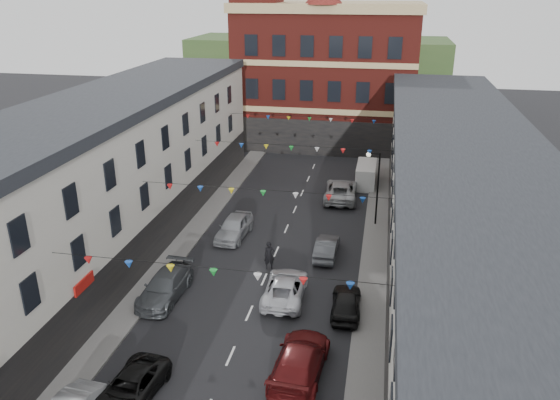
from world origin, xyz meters
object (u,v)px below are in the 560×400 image
Objects in this scene: car_left_d at (165,286)px; car_left_e at (234,227)px; car_right_e at (327,247)px; moving_car at (285,287)px; street_lamp at (375,179)px; car_left_c at (131,388)px; pedestrian at (269,255)px; car_right_c at (300,361)px; car_right_f at (341,190)px; white_van at (366,175)px; car_right_d at (346,302)px.

car_left_e reaches higher than car_left_d.
moving_car reaches higher than car_right_e.
moving_car is (-4.82, -11.93, -3.19)m from street_lamp.
pedestrian is (3.63, 13.39, 0.33)m from car_left_c.
car_right_e is 4.37m from pedestrian.
pedestrian reaches higher than car_left_e.
street_lamp is 24.36m from car_left_c.
pedestrian is at bearing -65.22° from moving_car.
car_right_f reaches higher than car_right_c.
moving_car is at bearing 12.57° from car_left_d.
street_lamp reaches higher than car_right_c.
street_lamp reaches higher than car_right_f.
car_right_f is (-0.11, 23.97, 0.00)m from car_right_c.
white_van is (9.20, 31.29, 0.38)m from car_left_c.
white_van is at bearing -92.27° from car_right_d.
car_right_d is 0.70× the size of car_right_f.
car_left_e is at bearing -157.61° from street_lamp.
car_right_f is (7.20, 9.39, 0.00)m from car_left_e.
moving_car is (-1.87, -5.93, 0.03)m from car_right_e.
car_right_e is 15.52m from white_van.
car_right_c reaches higher than car_left_c.
car_left_e is at bearing -59.81° from car_right_c.
car_right_f is at bearing -86.18° from car_right_c.
street_lamp reaches higher than pedestrian.
car_left_d is 2.69× the size of pedestrian.
street_lamp reaches higher than car_left_c.
white_van is (9.20, 13.57, 0.20)m from car_left_e.
car_left_c is 0.90× the size of moving_car.
street_lamp is 1.45× the size of car_right_e.
car_left_c is (-10.15, -21.90, -3.26)m from street_lamp.
car_left_c is 13.88m from pedestrian.
street_lamp is 9.87m from white_van.
car_left_d is 7.28m from moving_car.
pedestrian is at bearing 80.60° from car_left_c.
car_left_e is 1.05× the size of white_van.
pedestrian reaches higher than car_right_d.
white_van reaches higher than car_right_c.
car_right_d is at bearing -94.66° from street_lamp.
moving_car is (-3.77, 0.95, 0.01)m from car_right_d.
car_left_d is at bearing 39.98° from car_right_e.
car_right_f is 1.29× the size of white_van.
street_lamp reaches higher than white_van.
street_lamp is at bearing -113.66° from moving_car.
street_lamp is 1.16× the size of moving_car.
car_right_f is at bearing -88.88° from car_right_e.
car_left_e reaches higher than car_left_c.
pedestrian reaches higher than car_right_c.
car_right_e reaches higher than car_left_c.
car_left_d is at bearing -160.64° from pedestrian.
street_lamp is 7.42m from car_right_e.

